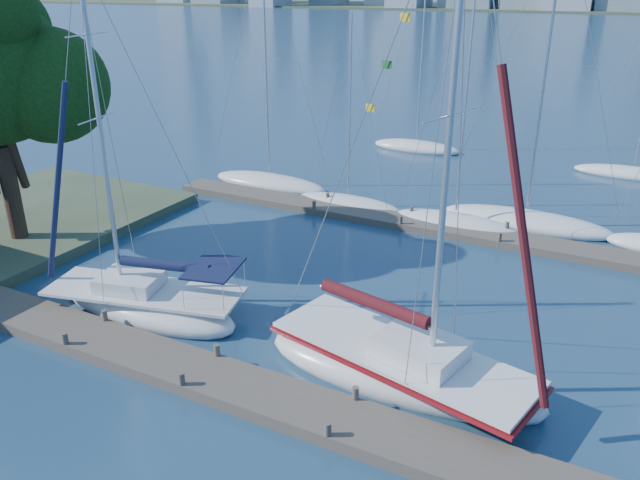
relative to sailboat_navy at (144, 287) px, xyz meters
The scene contains 12 objects.
ground 5.42m from the sailboat_navy, 29.46° to the right, with size 700.00×700.00×0.00m, color navy.
near_dock 5.39m from the sailboat_navy, 29.46° to the right, with size 26.00×2.00×0.40m, color brown.
far_dock 14.96m from the sailboat_navy, 63.65° to the left, with size 30.00×1.80×0.36m, color brown.
far_shore 317.42m from the sailboat_navy, 89.16° to the left, with size 800.00×100.00×1.50m, color #38472D.
sailboat_navy is the anchor object (origin of this frame).
sailboat_maroon 10.27m from the sailboat_navy, ahead, with size 9.65×4.95×15.41m.
bg_boat_0 16.40m from the sailboat_navy, 105.00° to the left, with size 8.00×3.17×15.07m.
bg_boat_1 14.74m from the sailboat_navy, 83.25° to the left, with size 6.45×4.27×10.66m.
bg_boat_2 16.44m from the sailboat_navy, 60.94° to the left, with size 6.95×3.59×14.00m.
bg_boat_3 19.67m from the sailboat_navy, 55.30° to the left, with size 8.90×3.14×15.53m.
bg_boat_6 28.71m from the sailboat_navy, 88.40° to the left, with size 6.82×2.48×14.09m.
bg_boat_7 32.58m from the sailboat_navy, 61.12° to the left, with size 7.58×3.97×12.87m.
Camera 1 is at (11.11, -13.05, 11.78)m, focal length 35.00 mm.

